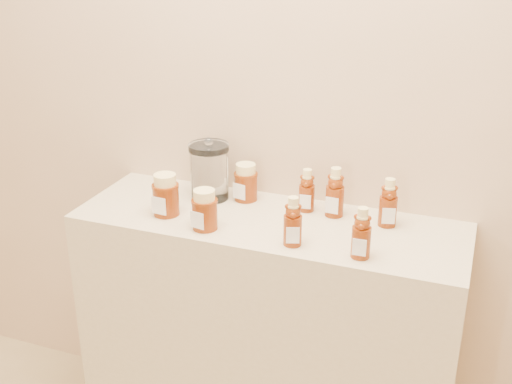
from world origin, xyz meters
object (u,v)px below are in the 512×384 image
at_px(display_table, 267,342).
at_px(bear_bottle_front_left, 293,218).
at_px(glass_canister, 209,169).
at_px(bear_bottle_back_left, 307,187).
at_px(honey_jar_left, 166,195).

xyz_separation_m(display_table, bear_bottle_front_left, (0.12, -0.13, 0.53)).
relative_size(display_table, glass_canister, 5.94).
xyz_separation_m(bear_bottle_back_left, glass_canister, (-0.32, -0.02, 0.02)).
xyz_separation_m(display_table, glass_canister, (-0.24, 0.09, 0.55)).
bearing_deg(honey_jar_left, bear_bottle_back_left, 29.25).
bearing_deg(glass_canister, bear_bottle_back_left, 2.74).
distance_m(honey_jar_left, glass_canister, 0.18).
xyz_separation_m(honey_jar_left, glass_canister, (0.07, 0.17, 0.03)).
relative_size(honey_jar_left, glass_canister, 0.66).
height_order(bear_bottle_front_left, glass_canister, glass_canister).
relative_size(display_table, honey_jar_left, 9.06).
relative_size(bear_bottle_back_left, bear_bottle_front_left, 0.95).
distance_m(display_table, bear_bottle_front_left, 0.56).
bearing_deg(bear_bottle_front_left, honey_jar_left, 154.09).
bearing_deg(glass_canister, honey_jar_left, -113.57).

